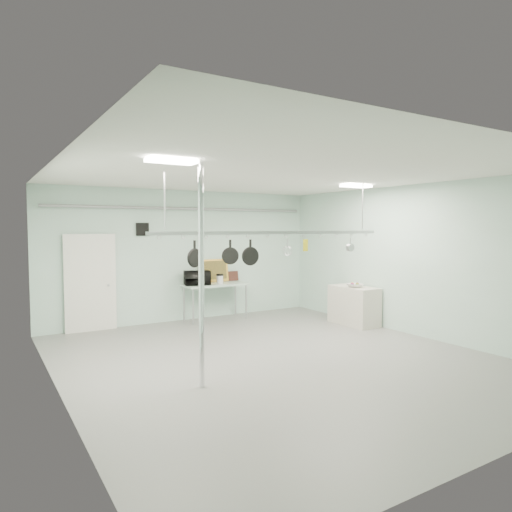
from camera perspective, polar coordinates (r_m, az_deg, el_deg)
floor at (r=8.17m, az=2.59°, el=-12.72°), size 8.00×8.00×0.00m
ceiling at (r=7.89m, az=2.66°, el=10.11°), size 7.00×8.00×0.02m
back_wall at (r=11.39m, az=-8.71°, el=0.06°), size 7.00×0.02×3.20m
right_wall at (r=10.24m, az=19.02°, el=-0.49°), size 0.02×8.00×3.20m
door at (r=10.71m, az=-20.01°, el=-3.29°), size 1.10×0.10×2.20m
wall_vent at (r=10.97m, az=-14.01°, el=3.26°), size 0.30×0.04×0.30m
conduit_pipe at (r=11.29m, az=-8.58°, el=5.87°), size 6.60×0.07×0.07m
chrome_pole at (r=6.51m, az=-6.85°, el=-2.54°), size 0.08×0.08×3.20m
prep_table at (r=11.35m, az=-5.11°, el=-3.81°), size 1.60×0.70×0.91m
side_cabinet at (r=11.07m, az=12.14°, el=-6.07°), size 0.60×1.20×0.90m
pot_rack at (r=8.20m, az=2.62°, el=3.14°), size 4.80×0.06×1.00m
light_panel_left at (r=6.16m, az=-10.49°, el=11.62°), size 0.65×0.30×0.05m
light_panel_right at (r=9.86m, az=12.40°, el=8.55°), size 0.65×0.30×0.05m
microwave at (r=11.12m, az=-7.36°, el=-2.73°), size 0.70×0.56×0.34m
coffee_canister at (r=11.23m, az=-4.54°, el=-2.98°), size 0.19×0.19×0.21m
painting_large at (r=11.63m, az=-5.30°, el=-1.84°), size 0.78×0.15×0.58m
painting_small at (r=11.90m, az=-2.92°, el=-2.50°), size 0.30×0.09×0.25m
fruit_bowl at (r=10.85m, az=12.24°, el=-3.63°), size 0.39×0.39×0.09m
skillet_left at (r=7.43m, az=-7.68°, el=0.33°), size 0.31×0.16×0.42m
skillet_mid at (r=7.72m, az=-3.24°, el=0.54°), size 0.29×0.16×0.40m
skillet_right at (r=7.91m, az=-0.71°, el=0.45°), size 0.32×0.09×0.45m
whisk at (r=8.34m, az=3.96°, el=1.11°), size 0.20×0.20×0.30m
grater at (r=8.59m, az=6.21°, el=1.36°), size 0.10×0.05×0.25m
saucepan at (r=9.32m, az=11.69°, el=1.43°), size 0.17×0.13×0.26m
fruit_cluster at (r=10.85m, az=12.24°, el=-3.42°), size 0.24×0.24×0.09m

